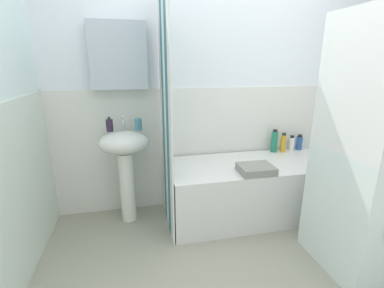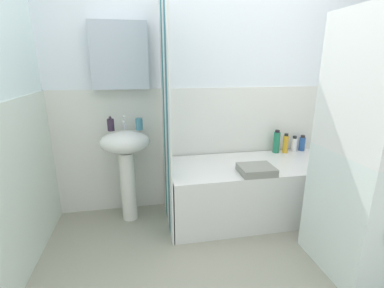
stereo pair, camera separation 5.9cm
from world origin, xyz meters
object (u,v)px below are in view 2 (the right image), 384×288
Objects in this scene: washer_dryer_stack at (379,152)px; soap_dispenser at (111,125)px; sink at (126,156)px; towel_folded at (256,170)px; bathtub at (251,190)px; lotion_bottle at (285,144)px; shampoo_bottle at (302,143)px; body_wash_bottle at (294,144)px; conditioner_bottle at (276,142)px; toothbrush_cup at (139,124)px.

soap_dispenser is at bearing 150.88° from washer_dryer_stack.
sink is 2.96× the size of towel_folded.
lotion_bottle is (0.46, 0.25, 0.36)m from bathtub.
soap_dispenser is 0.63× the size of lotion_bottle.
sink reaches higher than towel_folded.
bathtub is at bearing -157.17° from shampoo_bottle.
body_wash_bottle is 0.09× the size of washer_dryer_stack.
lotion_bottle is 0.10m from conditioner_bottle.
bathtub is (1.02, -0.18, -0.65)m from toothbrush_cup.
shampoo_bottle is 0.10× the size of washer_dryer_stack.
sink reaches higher than shampoo_bottle.
body_wash_bottle is at bearing -178.18° from shampoo_bottle.
sink is 1.74m from body_wash_bottle.
soap_dispenser is 0.54× the size of conditioner_bottle.
bathtub is 7.61× the size of lotion_bottle.
conditioner_bottle is (0.37, 0.27, 0.38)m from bathtub.
toothbrush_cup reaches higher than lotion_bottle.
lotion_bottle is 0.85× the size of conditioner_bottle.
sink is 8.18× the size of toothbrush_cup.
bathtub is 0.81m from shampoo_bottle.
conditioner_bottle is 1.11m from washer_dryer_stack.
body_wash_bottle is at bearing 25.85° from bathtub.
soap_dispenser is 1.32m from towel_folded.
sink is at bearing 161.05° from towel_folded.
towel_folded is at bearing -141.94° from body_wash_bottle.
bathtub is at bearing -7.57° from sink.
bathtub is 0.73m from body_wash_bottle.
soap_dispenser is at bearing -177.13° from conditioner_bottle.
toothbrush_cup is 1.42m from conditioner_bottle.
sink is at bearing -176.57° from lotion_bottle.
conditioner_bottle is at bearing 36.18° from bathtub.
sink reaches higher than bathtub.
toothbrush_cup reaches higher than body_wash_bottle.
lotion_bottle reaches higher than body_wash_bottle.
sink is 1.52m from conditioner_bottle.
soap_dispenser is (-0.11, 0.04, 0.28)m from sink.
bathtub is at bearing -154.15° from body_wash_bottle.
washer_dryer_stack is at bearing -29.79° from sink.
body_wash_bottle is (-0.10, -0.00, -0.00)m from shampoo_bottle.
shampoo_bottle is 0.22m from lotion_bottle.
washer_dryer_stack reaches higher than shampoo_bottle.
conditioner_bottle is at bearing -177.21° from body_wash_bottle.
sink is 0.49× the size of washer_dryer_stack.
soap_dispenser is 1.43m from bathtub.
toothbrush_cup is 0.44× the size of conditioner_bottle.
toothbrush_cup reaches higher than conditioner_bottle.
sink is 0.31m from toothbrush_cup.
soap_dispenser is 1.97m from shampoo_bottle.
shampoo_bottle is (0.68, 0.29, 0.34)m from bathtub.
washer_dryer_stack reaches higher than body_wash_bottle.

